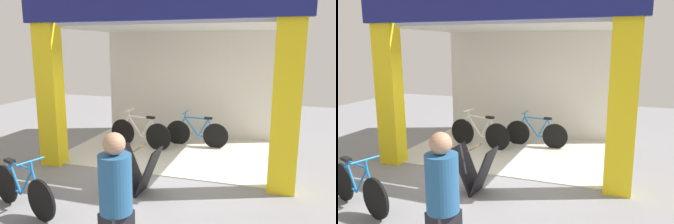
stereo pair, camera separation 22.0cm
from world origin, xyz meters
The scene contains 7 objects.
ground_plane centered at (0.00, 0.00, 0.00)m, with size 18.45×18.45×0.00m, color gray.
shop_facade centered at (0.00, 1.65, 2.00)m, with size 5.42×3.59×3.74m.
bicycle_inside_0 centered at (0.35, 2.18, 0.36)m, with size 1.64×0.45×0.90m.
bicycle_inside_1 centered at (-1.01, 1.65, 0.38)m, with size 1.73×0.48×0.96m.
bicycle_parked_0 centered at (-1.50, -2.00, 0.36)m, with size 1.58×0.59×0.90m.
sandwich_board_sign centered at (0.01, -0.83, 0.43)m, with size 0.73×0.51×0.86m.
pedestrian_1 centered at (0.64, -3.00, 0.89)m, with size 0.46×0.46×1.71m.
Camera 2 is at (2.34, -5.84, 2.57)m, focal length 35.40 mm.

